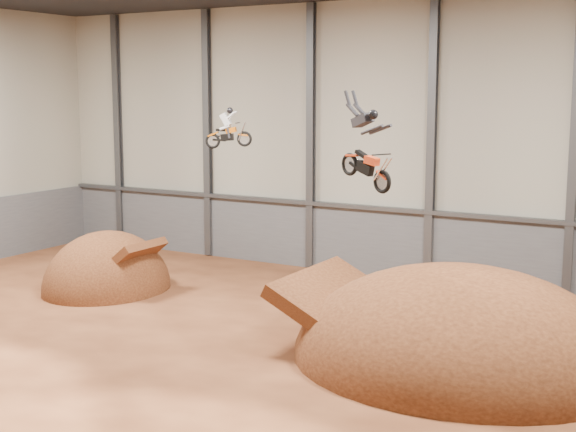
{
  "coord_description": "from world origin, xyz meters",
  "views": [
    {
      "loc": [
        16.69,
        -22.54,
        9.47
      ],
      "look_at": [
        1.47,
        4.0,
        4.68
      ],
      "focal_mm": 50.0,
      "sensor_mm": 36.0,
      "label": 1
    }
  ],
  "objects_px": {
    "landing_ramp": "(458,363)",
    "fmx_rider_b": "(364,142)",
    "fmx_rider_a": "(229,126)",
    "takeoff_ramp": "(107,290)"
  },
  "relations": [
    {
      "from": "fmx_rider_a",
      "to": "fmx_rider_b",
      "type": "relative_size",
      "value": 0.64
    },
    {
      "from": "takeoff_ramp",
      "to": "landing_ramp",
      "type": "bearing_deg",
      "value": -5.69
    },
    {
      "from": "fmx_rider_a",
      "to": "fmx_rider_b",
      "type": "xyz_separation_m",
      "value": [
        8.69,
        -4.96,
        -0.15
      ]
    },
    {
      "from": "landing_ramp",
      "to": "fmx_rider_b",
      "type": "xyz_separation_m",
      "value": [
        -2.68,
        -2.34,
        7.81
      ]
    },
    {
      "from": "fmx_rider_a",
      "to": "fmx_rider_b",
      "type": "height_order",
      "value": "fmx_rider_b"
    },
    {
      "from": "takeoff_ramp",
      "to": "fmx_rider_b",
      "type": "relative_size",
      "value": 2.04
    },
    {
      "from": "landing_ramp",
      "to": "fmx_rider_a",
      "type": "bearing_deg",
      "value": 167.06
    },
    {
      "from": "takeoff_ramp",
      "to": "landing_ramp",
      "type": "relative_size",
      "value": 0.55
    },
    {
      "from": "takeoff_ramp",
      "to": "fmx_rider_b",
      "type": "distance_m",
      "value": 17.66
    },
    {
      "from": "landing_ramp",
      "to": "fmx_rider_b",
      "type": "height_order",
      "value": "fmx_rider_b"
    }
  ]
}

